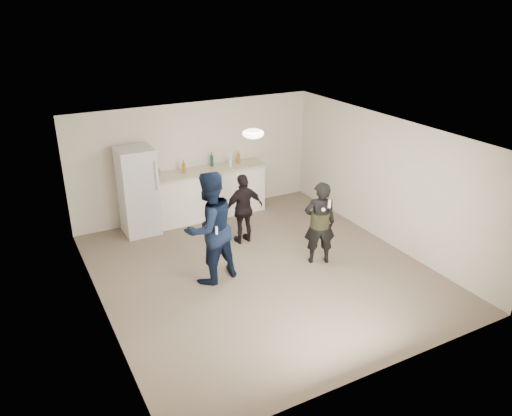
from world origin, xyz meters
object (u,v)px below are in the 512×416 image
counter (207,194)px  fridge (138,191)px  shaker (158,172)px  spectator (244,209)px  woman (320,223)px  man (210,228)px

counter → fridge: bearing=-177.4°
shaker → spectator: size_ratio=0.12×
counter → woman: (1.00, -2.86, 0.26)m
counter → spectator: bearing=-83.8°
fridge → shaker: fridge is taller
man → fridge: bearing=-91.7°
counter → shaker: bearing=174.4°
counter → spectator: (0.16, -1.48, 0.18)m
fridge → shaker: size_ratio=10.59×
fridge → woman: size_ratio=1.15×
spectator → woman: bearing=119.6°
man → woman: (1.99, -0.35, -0.20)m
counter → fridge: size_ratio=1.44×
man → spectator: man is taller
shaker → spectator: spectator is taller
spectator → fridge: bearing=-41.7°
woman → shaker: bearing=-32.5°
counter → spectator: size_ratio=1.84×
spectator → man: bearing=40.0°
shaker → man: bearing=-89.1°
woman → spectator: bearing=-35.6°
woman → fridge: bearing=-24.8°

